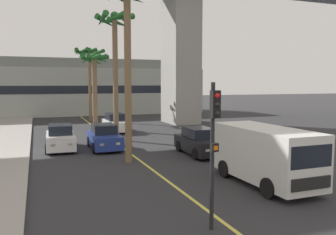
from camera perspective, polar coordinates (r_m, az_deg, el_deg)
lane_stripe_center at (r=24.68m, az=-8.20°, el=-4.20°), size 0.14×56.00×0.01m
pier_building_backdrop at (r=49.41m, az=-14.60°, el=4.72°), size 33.97×8.04×7.29m
car_queue_front at (r=23.26m, az=-16.97°, el=-3.20°), size 1.95×4.16×1.56m
car_queue_second at (r=20.83m, az=5.10°, el=-3.99°), size 1.91×4.14×1.56m
car_queue_third at (r=30.74m, az=-8.45°, el=-0.93°), size 1.85×4.11×1.56m
car_queue_fourth at (r=22.88m, az=-10.26°, el=-3.19°), size 1.88×4.13×1.56m
delivery_van at (r=15.10m, az=15.38°, el=-5.65°), size 2.22×5.28×2.36m
traffic_light_median_near at (r=9.89m, az=7.38°, el=-2.97°), size 0.24×0.37×4.20m
palm_tree_near_median at (r=18.78m, az=-6.57°, el=16.37°), size 2.93×3.01×9.35m
palm_tree_mid_median at (r=32.76m, az=-11.79°, el=7.70°), size 2.69×2.74×6.87m
palm_tree_far_median at (r=26.14m, az=-8.52°, el=12.20°), size 2.80×2.95×9.24m
palm_tree_farthest_median at (r=39.82m, az=-12.66°, el=9.10°), size 3.44×3.47×8.01m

